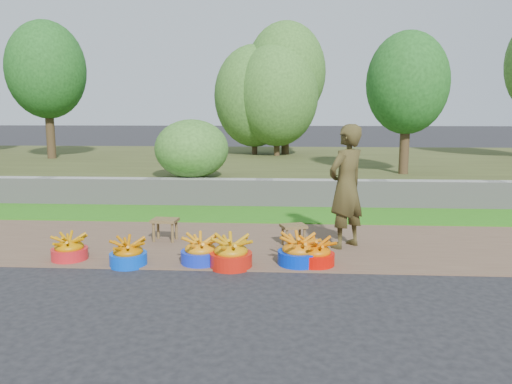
# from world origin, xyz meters

# --- Properties ---
(ground_plane) EXTENTS (120.00, 120.00, 0.00)m
(ground_plane) POSITION_xyz_m (0.00, 0.00, 0.00)
(ground_plane) COLOR black
(ground_plane) RESTS_ON ground
(dirt_shoulder) EXTENTS (80.00, 2.50, 0.02)m
(dirt_shoulder) POSITION_xyz_m (0.00, 1.25, 0.01)
(dirt_shoulder) COLOR brown
(dirt_shoulder) RESTS_ON ground
(grass_verge) EXTENTS (80.00, 1.50, 0.04)m
(grass_verge) POSITION_xyz_m (0.00, 3.25, 0.02)
(grass_verge) COLOR #2C7515
(grass_verge) RESTS_ON ground
(retaining_wall) EXTENTS (80.00, 0.35, 0.55)m
(retaining_wall) POSITION_xyz_m (0.00, 4.10, 0.28)
(retaining_wall) COLOR gray
(retaining_wall) RESTS_ON ground
(earth_bank) EXTENTS (80.00, 10.00, 0.50)m
(earth_bank) POSITION_xyz_m (0.00, 9.00, 0.25)
(earth_bank) COLOR #40461F
(earth_bank) RESTS_ON ground
(vegetation) EXTENTS (35.27, 8.06, 4.27)m
(vegetation) POSITION_xyz_m (0.49, 8.32, 2.58)
(vegetation) COLOR #3C2D19
(vegetation) RESTS_ON earth_bank
(basin_a) EXTENTS (0.45, 0.45, 0.34)m
(basin_a) POSITION_xyz_m (-2.31, 0.31, 0.15)
(basin_a) COLOR red
(basin_a) RESTS_ON ground
(basin_b) EXTENTS (0.45, 0.45, 0.34)m
(basin_b) POSITION_xyz_m (-1.49, 0.15, 0.15)
(basin_b) COLOR #023FCD
(basin_b) RESTS_ON ground
(basin_c) EXTENTS (0.49, 0.49, 0.36)m
(basin_c) POSITION_xyz_m (-0.62, 0.26, 0.16)
(basin_c) COLOR #1229C5
(basin_c) RESTS_ON ground
(basin_d) EXTENTS (0.52, 0.52, 0.39)m
(basin_d) POSITION_xyz_m (-0.22, 0.16, 0.17)
(basin_d) COLOR #B8170B
(basin_d) RESTS_ON ground
(basin_e) EXTENTS (0.51, 0.51, 0.38)m
(basin_e) POSITION_xyz_m (0.60, 0.29, 0.17)
(basin_e) COLOR #0028C8
(basin_e) RESTS_ON ground
(basin_f) EXTENTS (0.47, 0.47, 0.35)m
(basin_f) POSITION_xyz_m (0.81, 0.28, 0.16)
(basin_f) COLOR red
(basin_f) RESTS_ON ground
(stool_left) EXTENTS (0.39, 0.31, 0.32)m
(stool_left) POSITION_xyz_m (-1.32, 1.30, 0.28)
(stool_left) COLOR brown
(stool_left) RESTS_ON dirt_shoulder
(stool_right) EXTENTS (0.40, 0.36, 0.30)m
(stool_right) POSITION_xyz_m (0.54, 1.14, 0.26)
(stool_right) COLOR brown
(stool_right) RESTS_ON dirt_shoulder
(vendor_woman) EXTENTS (0.73, 0.72, 1.70)m
(vendor_woman) POSITION_xyz_m (1.25, 1.12, 0.87)
(vendor_woman) COLOR black
(vendor_woman) RESTS_ON dirt_shoulder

